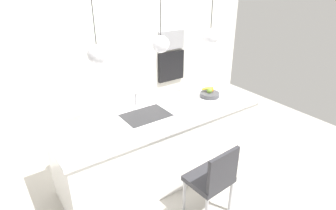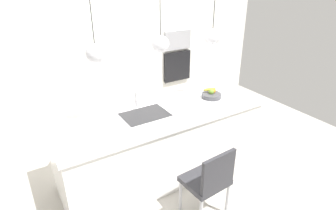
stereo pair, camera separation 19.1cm
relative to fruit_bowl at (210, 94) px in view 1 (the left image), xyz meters
The scene contains 12 objects.
floor 1.28m from the fruit_bowl, behind, with size 6.60×6.60×0.00m, color #BCB7AD.
back_wall 1.87m from the fruit_bowl, 115.53° to the left, with size 6.00×0.10×2.60m, color silver.
kitchen_island 0.95m from the fruit_bowl, behind, with size 2.74×0.95×0.95m.
sink_basin 1.03m from the fruit_bowl, behind, with size 0.56×0.40×0.02m, color #2D2D30.
faucet 1.05m from the fruit_bowl, 167.37° to the left, with size 0.02×0.17×0.22m.
fruit_bowl is the anchor object (origin of this frame).
microwave 1.71m from the fruit_bowl, 73.36° to the left, with size 0.54×0.08×0.34m, color #9E9EA3.
oven 1.67m from the fruit_bowl, 73.36° to the left, with size 0.56×0.08×0.56m, color black.
chair_near 1.30m from the fruit_bowl, 129.20° to the right, with size 0.49×0.44×0.90m.
pendant_light_left 1.75m from the fruit_bowl, behind, with size 0.20×0.20×0.80m.
pendant_light_center 1.13m from the fruit_bowl, behind, with size 0.20×0.20×0.80m.
pendant_light_right 0.80m from the fruit_bowl, 156.28° to the left, with size 0.20×0.20×0.80m.
Camera 1 is at (-1.77, -2.67, 2.55)m, focal length 30.40 mm.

